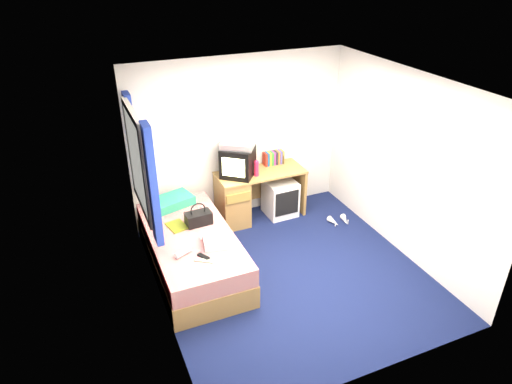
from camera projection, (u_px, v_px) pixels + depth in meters
name	position (u px, v px, depth m)	size (l,w,h in m)	color
ground	(289.00, 272.00, 5.79)	(3.40, 3.40, 0.00)	#0C1438
room_shell	(294.00, 169.00, 5.10)	(3.40, 3.40, 3.40)	white
bed	(192.00, 251.00, 5.73)	(1.01, 2.00, 0.54)	#A27C43
pillow	(172.00, 201.00, 6.19)	(0.55, 0.35, 0.12)	teal
desk	(243.00, 195.00, 6.74)	(1.30, 0.55, 0.75)	#A27C43
storage_cube	(280.00, 198.00, 6.95)	(0.44, 0.44, 0.55)	white
crt_tv	(238.00, 162.00, 6.45)	(0.59, 0.58, 0.43)	black
vcr	(238.00, 145.00, 6.33)	(0.45, 0.32, 0.09)	#B6B7B9
book_row	(273.00, 158.00, 6.86)	(0.31, 0.13, 0.20)	maroon
picture_frame	(281.00, 159.00, 6.91)	(0.02, 0.12, 0.14)	black
pink_water_bottle	(256.00, 169.00, 6.50)	(0.07, 0.07, 0.22)	#E32041
aerosol_can	(253.00, 165.00, 6.64)	(0.05, 0.05, 0.20)	white
handbag	(198.00, 218.00, 5.76)	(0.34, 0.20, 0.30)	black
towel	(218.00, 240.00, 5.37)	(0.33, 0.28, 0.11)	silver
magazine	(177.00, 226.00, 5.74)	(0.21, 0.28, 0.01)	#BBCE16
water_bottle	(183.00, 252.00, 5.19)	(0.07, 0.07, 0.20)	#B5BDC7
colour_swatch_fan	(204.00, 260.00, 5.11)	(0.22, 0.06, 0.01)	orange
remote_control	(203.00, 256.00, 5.17)	(0.05, 0.16, 0.02)	black
window_assembly	(140.00, 164.00, 5.31)	(0.11, 1.42, 1.40)	silver
white_heels	(339.00, 221.00, 6.81)	(0.31, 0.26, 0.09)	white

